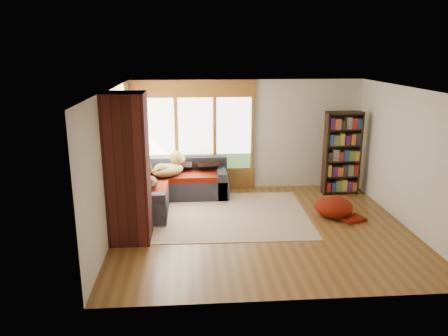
# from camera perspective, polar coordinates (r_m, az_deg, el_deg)

# --- Properties ---
(floor) EXTENTS (5.50, 5.50, 0.00)m
(floor) POSITION_cam_1_polar(r_m,az_deg,el_deg) (8.41, 4.95, -7.71)
(floor) COLOR brown
(floor) RESTS_ON ground
(ceiling) EXTENTS (5.50, 5.50, 0.00)m
(ceiling) POSITION_cam_1_polar(r_m,az_deg,el_deg) (7.77, 5.39, 10.21)
(ceiling) COLOR white
(wall_back) EXTENTS (5.50, 0.04, 2.60)m
(wall_back) POSITION_cam_1_polar(r_m,az_deg,el_deg) (10.41, 2.92, 4.33)
(wall_back) COLOR silver
(wall_back) RESTS_ON ground
(wall_front) EXTENTS (5.50, 0.04, 2.60)m
(wall_front) POSITION_cam_1_polar(r_m,az_deg,el_deg) (5.66, 9.30, -5.44)
(wall_front) COLOR silver
(wall_front) RESTS_ON ground
(wall_left) EXTENTS (0.04, 5.00, 2.60)m
(wall_left) POSITION_cam_1_polar(r_m,az_deg,el_deg) (8.02, -14.61, 0.49)
(wall_left) COLOR silver
(wall_left) RESTS_ON ground
(wall_right) EXTENTS (0.04, 5.00, 2.60)m
(wall_right) POSITION_cam_1_polar(r_m,az_deg,el_deg) (8.87, 22.98, 1.16)
(wall_right) COLOR silver
(wall_right) RESTS_ON ground
(windows_back) EXTENTS (2.82, 0.10, 1.90)m
(windows_back) POSITION_cam_1_polar(r_m,az_deg,el_deg) (10.29, -3.72, 4.47)
(windows_back) COLOR #986426
(windows_back) RESTS_ON wall_back
(windows_left) EXTENTS (0.10, 2.62, 1.90)m
(windows_left) POSITION_cam_1_polar(r_m,az_deg,el_deg) (9.15, -13.18, 2.72)
(windows_left) COLOR #986426
(windows_left) RESTS_ON wall_left
(roller_blind) EXTENTS (0.03, 0.72, 0.90)m
(roller_blind) POSITION_cam_1_polar(r_m,az_deg,el_deg) (9.88, -12.45, 6.05)
(roller_blind) COLOR #7D9658
(roller_blind) RESTS_ON wall_left
(brick_chimney) EXTENTS (0.70, 0.70, 2.60)m
(brick_chimney) POSITION_cam_1_polar(r_m,az_deg,el_deg) (7.63, -12.47, -0.12)
(brick_chimney) COLOR #471914
(brick_chimney) RESTS_ON ground
(sectional_sofa) EXTENTS (2.20, 2.20, 0.80)m
(sectional_sofa) POSITION_cam_1_polar(r_m,az_deg,el_deg) (9.82, -7.96, -2.49)
(sectional_sofa) COLOR #27272C
(sectional_sofa) RESTS_ON ground
(area_rug) EXTENTS (3.55, 2.75, 0.01)m
(area_rug) POSITION_cam_1_polar(r_m,az_deg,el_deg) (8.96, -0.40, -6.13)
(area_rug) COLOR beige
(area_rug) RESTS_ON ground
(bookshelf) EXTENTS (0.83, 0.28, 1.93)m
(bookshelf) POSITION_cam_1_polar(r_m,az_deg,el_deg) (10.37, 15.16, 1.86)
(bookshelf) COLOR black
(bookshelf) RESTS_ON ground
(pouf) EXTENTS (0.90, 0.90, 0.41)m
(pouf) POSITION_cam_1_polar(r_m,az_deg,el_deg) (9.09, 14.14, -4.85)
(pouf) COLOR maroon
(pouf) RESTS_ON area_rug
(dog_tan) EXTENTS (0.92, 0.91, 0.46)m
(dog_tan) POSITION_cam_1_polar(r_m,az_deg,el_deg) (9.70, -7.06, 0.18)
(dog_tan) COLOR olive
(dog_tan) RESTS_ON sectional_sofa
(dog_brindle) EXTENTS (0.57, 0.84, 0.44)m
(dog_brindle) POSITION_cam_1_polar(r_m,az_deg,el_deg) (8.92, -10.23, -1.40)
(dog_brindle) COLOR #362118
(dog_brindle) RESTS_ON sectional_sofa
(throw_pillows) EXTENTS (1.98, 1.68, 0.45)m
(throw_pillows) POSITION_cam_1_polar(r_m,az_deg,el_deg) (9.73, -7.53, 0.35)
(throw_pillows) COLOR black
(throw_pillows) RESTS_ON sectional_sofa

